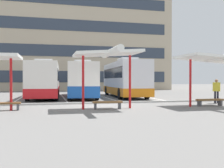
{
  "coord_description": "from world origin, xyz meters",
  "views": [
    {
      "loc": [
        -3.37,
        -16.62,
        1.67
      ],
      "look_at": [
        1.56,
        3.41,
        1.36
      ],
      "focal_mm": 41.67,
      "sensor_mm": 36.0,
      "label": 1
    }
  ],
  "objects_px": {
    "coach_bus_0": "(45,81)",
    "coach_bus_1": "(82,81)",
    "bench_1": "(3,104)",
    "waiting_passenger_0": "(216,89)",
    "waiting_shelter_1": "(108,55)",
    "bench_3": "(210,101)",
    "bench_2": "(107,103)",
    "waiting_shelter_2": "(214,59)",
    "coach_bus_2": "(124,79)"
  },
  "relations": [
    {
      "from": "waiting_shelter_2",
      "to": "waiting_passenger_0",
      "type": "distance_m",
      "value": 3.29
    },
    {
      "from": "coach_bus_1",
      "to": "coach_bus_2",
      "type": "bearing_deg",
      "value": -9.58
    },
    {
      "from": "coach_bus_2",
      "to": "coach_bus_1",
      "type": "bearing_deg",
      "value": 170.42
    },
    {
      "from": "coach_bus_2",
      "to": "bench_3",
      "type": "distance_m",
      "value": 10.64
    },
    {
      "from": "coach_bus_0",
      "to": "coach_bus_1",
      "type": "bearing_deg",
      "value": -3.62
    },
    {
      "from": "bench_2",
      "to": "bench_3",
      "type": "distance_m",
      "value": 6.83
    },
    {
      "from": "bench_2",
      "to": "waiting_passenger_0",
      "type": "bearing_deg",
      "value": 12.02
    },
    {
      "from": "bench_3",
      "to": "waiting_shelter_2",
      "type": "bearing_deg",
      "value": -90.0
    },
    {
      "from": "bench_3",
      "to": "coach_bus_0",
      "type": "bearing_deg",
      "value": 133.14
    },
    {
      "from": "coach_bus_2",
      "to": "bench_3",
      "type": "relative_size",
      "value": 5.56
    },
    {
      "from": "bench_1",
      "to": "waiting_passenger_0",
      "type": "distance_m",
      "value": 14.26
    },
    {
      "from": "coach_bus_2",
      "to": "bench_2",
      "type": "distance_m",
      "value": 11.23
    },
    {
      "from": "waiting_passenger_0",
      "to": "waiting_shelter_2",
      "type": "bearing_deg",
      "value": -128.94
    },
    {
      "from": "waiting_passenger_0",
      "to": "coach_bus_1",
      "type": "bearing_deg",
      "value": 132.75
    },
    {
      "from": "coach_bus_2",
      "to": "waiting_shelter_1",
      "type": "relative_size",
      "value": 2.47
    },
    {
      "from": "coach_bus_0",
      "to": "bench_3",
      "type": "height_order",
      "value": "coach_bus_0"
    },
    {
      "from": "bench_1",
      "to": "waiting_shelter_2",
      "type": "height_order",
      "value": "waiting_shelter_2"
    },
    {
      "from": "waiting_shelter_2",
      "to": "bench_3",
      "type": "xyz_separation_m",
      "value": [
        0.0,
        0.42,
        -2.63
      ]
    },
    {
      "from": "bench_1",
      "to": "bench_2",
      "type": "bearing_deg",
      "value": -5.71
    },
    {
      "from": "coach_bus_0",
      "to": "waiting_shelter_1",
      "type": "xyz_separation_m",
      "value": [
        3.59,
        -11.43,
        1.49
      ]
    },
    {
      "from": "bench_1",
      "to": "waiting_passenger_0",
      "type": "xyz_separation_m",
      "value": [
        14.19,
        1.23,
        0.68
      ]
    },
    {
      "from": "coach_bus_2",
      "to": "bench_2",
      "type": "bearing_deg",
      "value": -111.6
    },
    {
      "from": "bench_1",
      "to": "bench_2",
      "type": "distance_m",
      "value": 5.74
    },
    {
      "from": "waiting_shelter_1",
      "to": "waiting_passenger_0",
      "type": "xyz_separation_m",
      "value": [
        8.48,
        1.96,
        -2.09
      ]
    },
    {
      "from": "bench_1",
      "to": "waiting_passenger_0",
      "type": "bearing_deg",
      "value": 4.97
    },
    {
      "from": "coach_bus_2",
      "to": "waiting_passenger_0",
      "type": "xyz_separation_m",
      "value": [
        4.38,
        -8.55,
        -0.74
      ]
    },
    {
      "from": "bench_1",
      "to": "waiting_shelter_1",
      "type": "relative_size",
      "value": 0.44
    },
    {
      "from": "coach_bus_2",
      "to": "waiting_shelter_2",
      "type": "relative_size",
      "value": 2.09
    },
    {
      "from": "bench_2",
      "to": "waiting_passenger_0",
      "type": "distance_m",
      "value": 8.7
    },
    {
      "from": "bench_3",
      "to": "bench_1",
      "type": "bearing_deg",
      "value": 178.16
    },
    {
      "from": "coach_bus_0",
      "to": "bench_2",
      "type": "relative_size",
      "value": 6.83
    },
    {
      "from": "waiting_shelter_1",
      "to": "waiting_shelter_2",
      "type": "xyz_separation_m",
      "value": [
        6.82,
        -0.1,
        -0.14
      ]
    },
    {
      "from": "coach_bus_0",
      "to": "waiting_shelter_1",
      "type": "relative_size",
      "value": 2.85
    },
    {
      "from": "coach_bus_1",
      "to": "waiting_passenger_0",
      "type": "xyz_separation_m",
      "value": [
        8.56,
        -9.25,
        -0.57
      ]
    },
    {
      "from": "coach_bus_2",
      "to": "waiting_shelter_1",
      "type": "height_order",
      "value": "coach_bus_2"
    },
    {
      "from": "coach_bus_2",
      "to": "waiting_shelter_1",
      "type": "xyz_separation_m",
      "value": [
        -4.1,
        -10.51,
        1.35
      ]
    },
    {
      "from": "bench_3",
      "to": "waiting_passenger_0",
      "type": "relative_size",
      "value": 1.06
    },
    {
      "from": "bench_2",
      "to": "bench_1",
      "type": "bearing_deg",
      "value": 174.29
    },
    {
      "from": "coach_bus_2",
      "to": "waiting_shelter_1",
      "type": "bearing_deg",
      "value": -111.32
    },
    {
      "from": "bench_1",
      "to": "waiting_shelter_2",
      "type": "xyz_separation_m",
      "value": [
        12.53,
        -0.82,
        2.63
      ]
    },
    {
      "from": "bench_1",
      "to": "waiting_passenger_0",
      "type": "height_order",
      "value": "waiting_passenger_0"
    },
    {
      "from": "coach_bus_0",
      "to": "bench_1",
      "type": "height_order",
      "value": "coach_bus_0"
    },
    {
      "from": "coach_bus_1",
      "to": "waiting_shelter_2",
      "type": "height_order",
      "value": "coach_bus_1"
    },
    {
      "from": "waiting_shelter_1",
      "to": "bench_2",
      "type": "bearing_deg",
      "value": 90.0
    },
    {
      "from": "coach_bus_0",
      "to": "coach_bus_2",
      "type": "height_order",
      "value": "coach_bus_2"
    },
    {
      "from": "coach_bus_0",
      "to": "coach_bus_1",
      "type": "relative_size",
      "value": 0.99
    },
    {
      "from": "coach_bus_1",
      "to": "waiting_passenger_0",
      "type": "distance_m",
      "value": 12.62
    },
    {
      "from": "waiting_shelter_1",
      "to": "waiting_passenger_0",
      "type": "relative_size",
      "value": 2.39
    },
    {
      "from": "coach_bus_1",
      "to": "waiting_passenger_0",
      "type": "height_order",
      "value": "coach_bus_1"
    },
    {
      "from": "bench_1",
      "to": "bench_3",
      "type": "distance_m",
      "value": 12.54
    }
  ]
}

